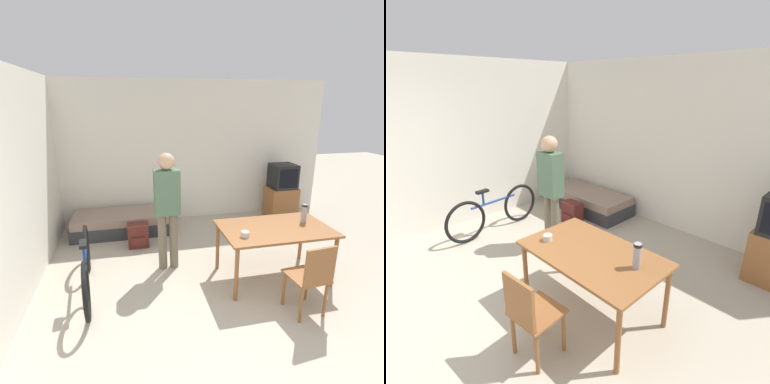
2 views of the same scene
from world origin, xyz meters
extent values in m
plane|color=#B2A893|center=(0.00, 0.00, 0.00)|extent=(20.00, 20.00, 0.00)
cube|color=silver|center=(0.00, 3.76, 1.35)|extent=(5.74, 0.06, 2.70)
cube|color=silver|center=(-2.40, 1.86, 1.35)|extent=(0.06, 4.73, 2.70)
cube|color=#333338|center=(-1.31, 3.26, 0.11)|extent=(1.71, 0.77, 0.22)
cube|color=gray|center=(-1.31, 3.26, 0.29)|extent=(1.65, 0.75, 0.14)
cube|color=brown|center=(1.85, 3.26, 0.32)|extent=(0.57, 0.45, 0.64)
cube|color=black|center=(1.85, 3.26, 0.88)|extent=(0.46, 0.45, 0.48)
cube|color=black|center=(1.85, 3.05, 0.88)|extent=(0.38, 0.01, 0.37)
cube|color=brown|center=(0.68, 1.31, 0.71)|extent=(1.42, 0.86, 0.03)
cylinder|color=brown|center=(0.02, 0.94, 0.35)|extent=(0.05, 0.05, 0.70)
cylinder|color=brown|center=(1.33, 0.94, 0.35)|extent=(0.05, 0.05, 0.70)
cylinder|color=brown|center=(0.02, 1.68, 0.35)|extent=(0.05, 0.05, 0.70)
cylinder|color=brown|center=(1.33, 1.68, 0.35)|extent=(0.05, 0.05, 0.70)
cube|color=brown|center=(0.71, 0.60, 0.44)|extent=(0.43, 0.43, 0.02)
cube|color=brown|center=(0.72, 0.42, 0.66)|extent=(0.36, 0.06, 0.42)
cylinder|color=brown|center=(0.85, 0.77, 0.22)|extent=(0.04, 0.04, 0.43)
cylinder|color=brown|center=(0.54, 0.74, 0.22)|extent=(0.04, 0.04, 0.43)
cylinder|color=brown|center=(0.88, 0.46, 0.22)|extent=(0.04, 0.04, 0.43)
cylinder|color=brown|center=(0.57, 0.43, 0.22)|extent=(0.04, 0.04, 0.43)
torus|color=black|center=(-1.77, 2.04, 0.33)|extent=(0.12, 0.66, 0.66)
torus|color=black|center=(-1.67, 1.01, 0.33)|extent=(0.12, 0.66, 0.66)
cylinder|color=navy|center=(-1.72, 1.53, 0.51)|extent=(0.12, 0.81, 0.04)
cylinder|color=navy|center=(-1.70, 1.34, 0.61)|extent=(0.04, 0.04, 0.20)
cube|color=black|center=(-1.70, 1.34, 0.73)|extent=(0.10, 0.21, 0.04)
cylinder|color=#6B604C|center=(-0.73, 1.86, 0.41)|extent=(0.12, 0.12, 0.82)
cylinder|color=#6B604C|center=(-0.57, 1.86, 0.41)|extent=(0.12, 0.12, 0.82)
cube|color=#4C6B51|center=(-0.65, 1.86, 1.13)|extent=(0.34, 0.20, 0.61)
sphere|color=tan|center=(-0.65, 1.86, 1.55)|extent=(0.22, 0.22, 0.22)
cylinder|color=#99999E|center=(1.14, 1.40, 0.85)|extent=(0.07, 0.07, 0.25)
cylinder|color=black|center=(1.14, 1.40, 0.96)|extent=(0.08, 0.08, 0.03)
cylinder|color=beige|center=(0.19, 1.13, 0.76)|extent=(0.10, 0.10, 0.07)
cube|color=#56231E|center=(-1.04, 2.62, 0.20)|extent=(0.33, 0.22, 0.39)
cube|color=#56231E|center=(-1.04, 2.49, 0.14)|extent=(0.23, 0.03, 0.14)
camera|label=1|loc=(-1.16, -1.95, 2.29)|focal=28.00mm
camera|label=2|loc=(2.45, -0.58, 2.30)|focal=28.00mm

